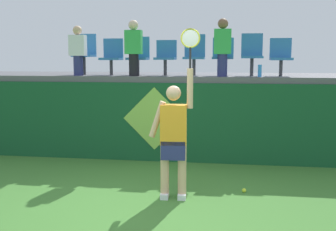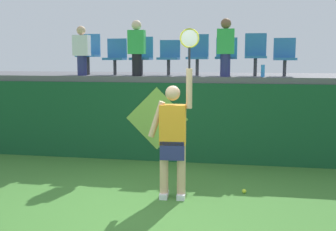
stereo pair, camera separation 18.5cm
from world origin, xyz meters
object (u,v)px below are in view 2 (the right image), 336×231
at_px(stadium_chair_0, 89,52).
at_px(stadium_chair_2, 142,55).
at_px(stadium_chair_4, 198,53).
at_px(tennis_player, 173,136).
at_px(tennis_ball, 244,191).
at_px(stadium_chair_6, 256,53).
at_px(water_bottle, 263,71).
at_px(spectator_0, 137,47).
at_px(stadium_chair_7, 285,55).
at_px(stadium_chair_3, 169,56).
at_px(spectator_2, 226,46).
at_px(stadium_chair_1, 116,55).
at_px(stadium_chair_5, 226,55).
at_px(spectator_1, 82,50).

relative_size(stadium_chair_0, stadium_chair_2, 1.09).
height_order(stadium_chair_2, stadium_chair_4, stadium_chair_4).
relative_size(tennis_player, stadium_chair_4, 2.89).
relative_size(tennis_ball, stadium_chair_6, 0.08).
xyz_separation_m(tennis_player, water_bottle, (1.37, 2.45, 0.89)).
relative_size(water_bottle, stadium_chair_2, 0.29).
xyz_separation_m(tennis_player, spectator_0, (-1.18, 2.49, 1.37)).
bearing_deg(stadium_chair_2, stadium_chair_7, -0.09).
bearing_deg(stadium_chair_3, spectator_0, -143.29).
xyz_separation_m(water_bottle, stadium_chair_6, (-0.14, 0.50, 0.36)).
bearing_deg(spectator_2, stadium_chair_4, 145.60).
bearing_deg(spectator_0, spectator_2, 1.43).
distance_m(stadium_chair_4, spectator_0, 1.30).
xyz_separation_m(tennis_ball, spectator_2, (-0.43, 2.11, 2.29)).
bearing_deg(stadium_chair_3, spectator_2, -18.26).
distance_m(tennis_player, stadium_chair_4, 3.20).
distance_m(tennis_player, water_bottle, 2.94).
bearing_deg(tennis_ball, water_bottle, 81.29).
bearing_deg(stadium_chair_6, stadium_chair_7, -0.56).
bearing_deg(tennis_player, stadium_chair_6, 67.34).
distance_m(tennis_player, stadium_chair_6, 3.43).
xyz_separation_m(stadium_chair_1, stadium_chair_2, (0.59, 0.00, 0.01)).
distance_m(stadium_chair_4, stadium_chair_6, 1.20).
distance_m(tennis_player, tennis_ball, 1.46).
distance_m(tennis_ball, stadium_chair_5, 3.32).
height_order(tennis_ball, spectator_1, spectator_1).
distance_m(water_bottle, spectator_0, 2.60).
xyz_separation_m(stadium_chair_6, spectator_2, (-0.60, -0.41, 0.13)).
xyz_separation_m(stadium_chair_2, stadium_chair_5, (1.81, -0.01, -0.00)).
xyz_separation_m(water_bottle, spectator_0, (-2.55, 0.04, 0.48)).
bearing_deg(stadium_chair_3, spectator_1, -166.68).
bearing_deg(spectator_0, spectator_1, 179.09).
relative_size(stadium_chair_0, stadium_chair_3, 1.19).
relative_size(stadium_chair_1, spectator_0, 0.70).
bearing_deg(stadium_chair_4, stadium_chair_5, -0.78).
height_order(stadium_chair_1, stadium_chair_3, stadium_chair_1).
relative_size(tennis_player, stadium_chair_0, 2.80).
height_order(stadium_chair_3, spectator_1, spectator_1).
height_order(stadium_chair_0, stadium_chair_3, stadium_chair_0).
distance_m(stadium_chair_0, spectator_0, 1.29).
xyz_separation_m(water_bottle, spectator_1, (-3.76, 0.06, 0.42)).
height_order(stadium_chair_4, spectator_0, spectator_0).
bearing_deg(tennis_player, water_bottle, 60.80).
bearing_deg(water_bottle, stadium_chair_6, 105.62).
xyz_separation_m(stadium_chair_1, spectator_1, (-0.61, -0.43, 0.11)).
height_order(tennis_player, stadium_chair_6, stadium_chair_6).
relative_size(tennis_player, stadium_chair_2, 3.04).
bearing_deg(stadium_chair_5, spectator_2, -90.00).
height_order(tennis_player, spectator_2, spectator_2).
distance_m(stadium_chair_2, stadium_chair_5, 1.81).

